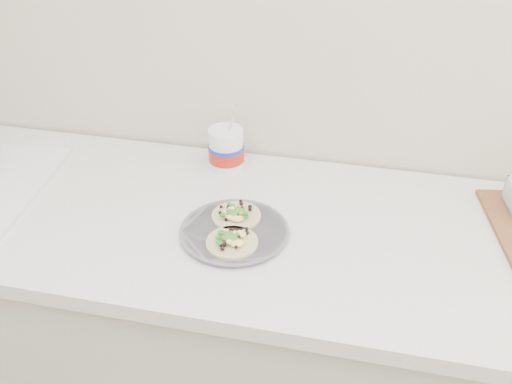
# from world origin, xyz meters

# --- Properties ---
(counter) EXTENTS (2.44, 0.66, 0.90)m
(counter) POSITION_xyz_m (0.00, 1.43, 0.45)
(counter) COLOR beige
(counter) RESTS_ON ground
(taco_plate) EXTENTS (0.26, 0.26, 0.04)m
(taco_plate) POSITION_xyz_m (-0.15, 1.36, 0.92)
(taco_plate) COLOR slate
(taco_plate) RESTS_ON counter
(tub) EXTENTS (0.10, 0.10, 0.22)m
(tub) POSITION_xyz_m (-0.24, 1.65, 0.97)
(tub) COLOR white
(tub) RESTS_ON counter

